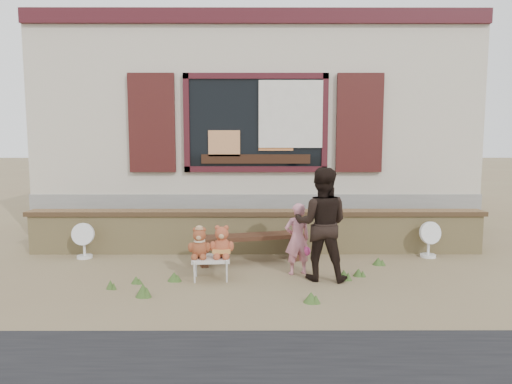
{
  "coord_description": "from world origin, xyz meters",
  "views": [
    {
      "loc": [
        -0.02,
        -6.04,
        1.76
      ],
      "look_at": [
        0.0,
        0.6,
        1.0
      ],
      "focal_mm": 32.0,
      "sensor_mm": 36.0,
      "label": 1
    }
  ],
  "objects_px": {
    "child": "(297,239)",
    "adult": "(321,224)",
    "teddy_bear_left": "(200,242)",
    "teddy_bear_right": "(222,241)",
    "bench": "(251,242)",
    "folding_chair": "(211,259)"
  },
  "relations": [
    {
      "from": "child",
      "to": "adult",
      "type": "xyz_separation_m",
      "value": [
        0.28,
        -0.21,
        0.24
      ]
    },
    {
      "from": "teddy_bear_left",
      "to": "teddy_bear_right",
      "type": "xyz_separation_m",
      "value": [
        0.28,
        0.02,
        0.01
      ]
    },
    {
      "from": "bench",
      "to": "teddy_bear_right",
      "type": "xyz_separation_m",
      "value": [
        -0.36,
        -0.82,
        0.2
      ]
    },
    {
      "from": "folding_chair",
      "to": "teddy_bear_left",
      "type": "height_order",
      "value": "teddy_bear_left"
    },
    {
      "from": "folding_chair",
      "to": "teddy_bear_right",
      "type": "relative_size",
      "value": 1.19
    },
    {
      "from": "adult",
      "to": "bench",
      "type": "bearing_deg",
      "value": -30.25
    },
    {
      "from": "teddy_bear_right",
      "to": "adult",
      "type": "distance_m",
      "value": 1.27
    },
    {
      "from": "bench",
      "to": "adult",
      "type": "bearing_deg",
      "value": -56.83
    },
    {
      "from": "teddy_bear_left",
      "to": "child",
      "type": "bearing_deg",
      "value": 6.84
    },
    {
      "from": "child",
      "to": "adult",
      "type": "distance_m",
      "value": 0.43
    },
    {
      "from": "bench",
      "to": "teddy_bear_left",
      "type": "distance_m",
      "value": 1.07
    },
    {
      "from": "child",
      "to": "teddy_bear_right",
      "type": "bearing_deg",
      "value": -1.59
    },
    {
      "from": "teddy_bear_left",
      "to": "child",
      "type": "relative_size",
      "value": 0.42
    },
    {
      "from": "teddy_bear_right",
      "to": "adult",
      "type": "height_order",
      "value": "adult"
    },
    {
      "from": "teddy_bear_left",
      "to": "child",
      "type": "distance_m",
      "value": 1.27
    },
    {
      "from": "bench",
      "to": "adult",
      "type": "xyz_separation_m",
      "value": [
        0.9,
        -0.81,
        0.42
      ]
    },
    {
      "from": "child",
      "to": "adult",
      "type": "relative_size",
      "value": 0.67
    },
    {
      "from": "teddy_bear_right",
      "to": "child",
      "type": "bearing_deg",
      "value": 8.76
    },
    {
      "from": "bench",
      "to": "teddy_bear_right",
      "type": "height_order",
      "value": "teddy_bear_right"
    },
    {
      "from": "adult",
      "to": "teddy_bear_left",
      "type": "bearing_deg",
      "value": 12.83
    },
    {
      "from": "child",
      "to": "teddy_bear_left",
      "type": "bearing_deg",
      "value": -3.51
    },
    {
      "from": "folding_chair",
      "to": "child",
      "type": "xyz_separation_m",
      "value": [
        1.11,
        0.23,
        0.21
      ]
    }
  ]
}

